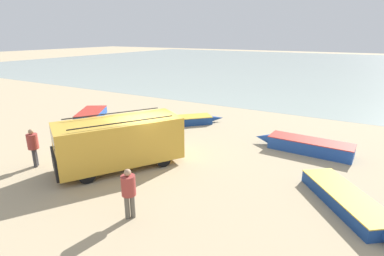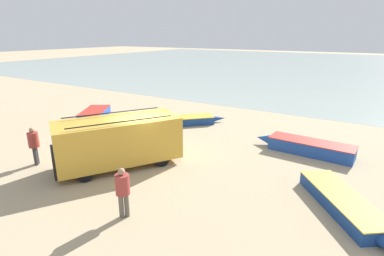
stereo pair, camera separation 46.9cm
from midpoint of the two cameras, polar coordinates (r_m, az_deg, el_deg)
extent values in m
plane|color=tan|center=(14.53, -9.30, -6.07)|extent=(200.00, 200.00, 0.00)
cube|color=#99A89E|center=(63.06, 22.52, 10.97)|extent=(120.00, 80.00, 0.01)
cube|color=gold|center=(13.72, -14.56, -2.36)|extent=(4.63, 5.69, 1.89)
cube|color=black|center=(13.59, -25.63, -6.14)|extent=(1.74, 1.12, 0.85)
cube|color=#1E232D|center=(13.22, -25.89, -1.77)|extent=(1.65, 1.04, 0.60)
cylinder|color=black|center=(12.92, -20.38, -8.46)|extent=(0.54, 0.69, 0.67)
cylinder|color=black|center=(14.66, -21.54, -5.48)|extent=(0.54, 0.69, 0.67)
cylinder|color=black|center=(13.65, -6.49, -5.99)|extent=(0.54, 0.69, 0.67)
cylinder|color=black|center=(15.31, -9.19, -3.46)|extent=(0.54, 0.69, 0.67)
cylinder|color=black|center=(12.62, -13.97, 1.03)|extent=(2.33, 3.77, 0.05)
cylinder|color=black|center=(14.20, -15.74, 2.71)|extent=(2.33, 3.77, 0.05)
cube|color=#234CA3|center=(16.20, 20.78, -3.32)|extent=(4.06, 1.42, 0.62)
cone|color=#234CA3|center=(16.81, 12.70, -1.83)|extent=(0.91, 0.63, 0.59)
cube|color=#B22D23|center=(16.12, 20.87, -2.51)|extent=(0.26, 1.12, 0.05)
cube|color=#B22D23|center=(16.10, 20.90, -2.22)|extent=(4.10, 1.43, 0.04)
cube|color=navy|center=(11.87, 26.20, -12.21)|extent=(3.36, 3.85, 0.45)
cube|color=gold|center=(11.80, 26.31, -11.53)|extent=(1.03, 0.85, 0.05)
cube|color=gold|center=(11.76, 26.36, -11.17)|extent=(3.39, 3.89, 0.04)
cube|color=navy|center=(19.80, -3.43, 1.30)|extent=(3.99, 4.02, 0.48)
cone|color=navy|center=(20.51, 4.02, 1.86)|extent=(1.01, 1.02, 0.46)
cube|color=gold|center=(19.75, -3.44, 1.79)|extent=(0.93, 0.92, 0.05)
cube|color=gold|center=(19.73, -3.44, 2.03)|extent=(4.03, 4.06, 0.04)
cube|color=#234CA3|center=(22.54, -19.19, 2.40)|extent=(2.98, 3.50, 0.51)
cone|color=#234CA3|center=(24.37, -17.94, 3.61)|extent=(0.79, 0.86, 0.49)
cube|color=#B22D23|center=(22.50, -19.24, 2.88)|extent=(1.25, 0.90, 0.05)
cube|color=#B22D23|center=(22.48, -19.26, 3.08)|extent=(3.01, 3.53, 0.04)
cylinder|color=#38383D|center=(15.32, -28.57, -5.08)|extent=(0.16, 0.16, 0.86)
cylinder|color=#38383D|center=(15.48, -28.38, -4.83)|extent=(0.16, 0.16, 0.86)
cylinder|color=#993833|center=(15.15, -28.89, -2.26)|extent=(0.46, 0.46, 0.68)
sphere|color=tan|center=(15.02, -29.14, -0.62)|extent=(0.23, 0.23, 0.23)
cylinder|color=#5B564C|center=(10.26, -12.58, -14.28)|extent=(0.16, 0.16, 0.84)
cylinder|color=#5B564C|center=(10.25, -13.58, -14.39)|extent=(0.16, 0.16, 0.84)
cylinder|color=#993833|center=(9.88, -13.38, -10.60)|extent=(0.46, 0.46, 0.67)
sphere|color=tan|center=(9.68, -13.57, -8.26)|extent=(0.23, 0.23, 0.23)
camera|label=1|loc=(0.23, -90.85, -0.27)|focal=28.00mm
camera|label=2|loc=(0.23, 89.15, 0.27)|focal=28.00mm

